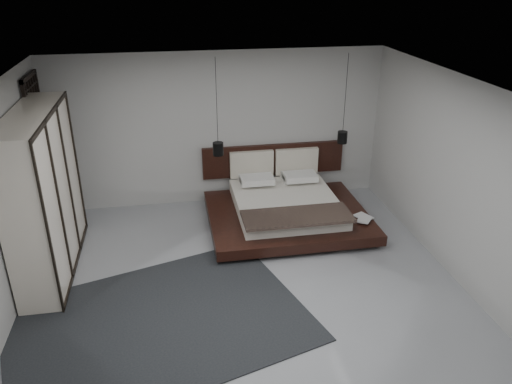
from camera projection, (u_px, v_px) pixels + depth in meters
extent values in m
plane|color=#93969B|center=(246.00, 290.00, 6.94)|extent=(6.00, 6.00, 0.00)
plane|color=white|center=(244.00, 90.00, 5.77)|extent=(6.00, 6.00, 0.00)
plane|color=#ADADAB|center=(219.00, 129.00, 9.04)|extent=(6.00, 0.00, 6.00)
plane|color=#ADADAB|center=(309.00, 371.00, 3.67)|extent=(6.00, 0.00, 6.00)
plane|color=#ADADAB|center=(461.00, 182.00, 6.84)|extent=(0.00, 6.00, 6.00)
cube|color=black|center=(43.00, 155.00, 8.11)|extent=(0.05, 0.90, 2.60)
cube|color=black|center=(287.00, 223.00, 8.65)|extent=(2.11, 1.73, 0.08)
cube|color=black|center=(287.00, 217.00, 8.60)|extent=(2.69, 2.21, 0.17)
cube|color=white|center=(286.00, 203.00, 8.63)|extent=(1.73, 1.92, 0.21)
cube|color=black|center=(297.00, 216.00, 7.91)|extent=(1.75, 0.67, 0.05)
cube|color=white|center=(256.00, 180.00, 9.16)|extent=(0.59, 0.38, 0.12)
cube|color=white|center=(298.00, 177.00, 9.29)|extent=(0.59, 0.38, 0.12)
cube|color=white|center=(257.00, 180.00, 9.01)|extent=(0.59, 0.38, 0.12)
cube|color=white|center=(300.00, 177.00, 9.14)|extent=(0.59, 0.38, 0.12)
cube|color=black|center=(273.00, 160.00, 9.43)|extent=(2.69, 0.08, 0.60)
cube|color=beige|center=(252.00, 164.00, 9.29)|extent=(0.82, 0.10, 0.50)
cube|color=beige|center=(297.00, 161.00, 9.43)|extent=(0.82, 0.10, 0.50)
imported|color=#99724C|center=(359.00, 219.00, 8.30)|extent=(0.33, 0.36, 0.03)
imported|color=#99724C|center=(358.00, 218.00, 8.26)|extent=(0.33, 0.34, 0.02)
cylinder|color=black|center=(217.00, 101.00, 8.13)|extent=(0.01, 0.01, 1.42)
cylinder|color=black|center=(218.00, 149.00, 8.48)|extent=(0.18, 0.18, 0.22)
cylinder|color=#FFE0B2|center=(218.00, 154.00, 8.52)|extent=(0.14, 0.14, 0.01)
cylinder|color=black|center=(346.00, 93.00, 8.47)|extent=(0.01, 0.01, 1.35)
cylinder|color=black|center=(342.00, 137.00, 8.80)|extent=(0.17, 0.17, 0.21)
cylinder|color=#FFE0B2|center=(342.00, 142.00, 8.84)|extent=(0.13, 0.13, 0.01)
cube|color=silver|center=(44.00, 194.00, 7.01)|extent=(0.54, 2.36, 2.36)
cube|color=black|center=(51.00, 114.00, 6.57)|extent=(0.03, 2.36, 0.06)
cube|color=black|center=(77.00, 262.00, 7.53)|extent=(0.03, 2.36, 0.06)
cube|color=black|center=(48.00, 233.00, 6.00)|extent=(0.03, 0.05, 2.36)
cube|color=black|center=(60.00, 205.00, 6.70)|extent=(0.03, 0.05, 2.36)
cube|color=black|center=(69.00, 182.00, 7.40)|extent=(0.03, 0.05, 2.36)
cube|color=black|center=(77.00, 163.00, 8.11)|extent=(0.03, 0.05, 2.36)
cube|color=black|center=(159.00, 322.00, 6.29)|extent=(4.21, 3.52, 0.02)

